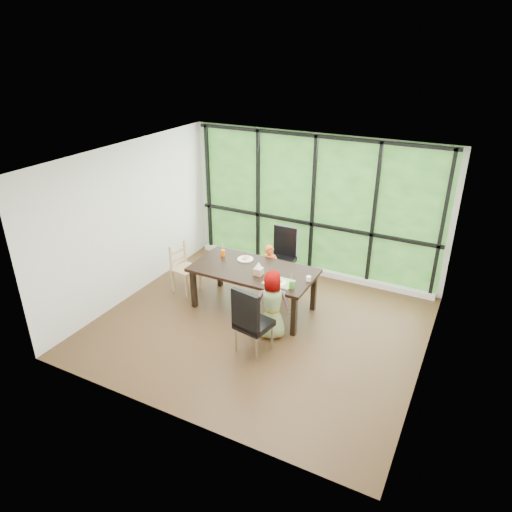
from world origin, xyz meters
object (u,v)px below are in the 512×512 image
Objects in this scene: plate_far at (245,259)px; child_toddler at (270,269)px; green_cup at (292,285)px; chair_end_beech at (186,269)px; chair_interior_leather at (254,320)px; dining_table at (253,289)px; child_older at (271,304)px; chair_window_leather at (281,257)px; tissue_box at (259,271)px; orange_cup at (223,253)px; plate_near at (279,283)px; white_mug at (309,279)px.

child_toddler is at bearing 52.41° from plate_far.
chair_end_beech is at bearing 172.65° from green_cup.
chair_interior_leather is at bearing -109.87° from chair_end_beech.
chair_interior_leather reaches higher than chair_end_beech.
plate_far is 1.24m from green_cup.
dining_table is 0.86m from child_older.
child_older reaches higher than dining_table.
child_older reaches higher than chair_end_beech.
dining_table is 1.21m from chair_interior_leather.
plate_far is (-0.29, -0.38, 0.30)m from child_toddler.
child_older is (0.57, -1.62, 0.02)m from chair_window_leather.
dining_table is 15.08× the size of tissue_box.
chair_interior_leather is at bearing -96.56° from child_toddler.
chair_window_leather reaches higher than dining_table.
child_toddler is at bearing -95.79° from chair_window_leather.
plate_far is at bearing 153.03° from green_cup.
green_cup reaches higher than orange_cup.
chair_end_beech is 1.97m from plate_near.
white_mug is (0.40, 1.09, 0.25)m from chair_interior_leather.
tissue_box is (0.17, -0.77, 0.35)m from child_toddler.
plate_far is at bearing 138.72° from dining_table.
tissue_box is at bearing 165.46° from green_cup.
child_toddler reaches higher than orange_cup.
child_older reaches higher than plate_far.
chair_window_leather is 13.75× the size of white_mug.
chair_interior_leather is 8.66× the size of green_cup.
plate_near is at bearing -23.74° from dining_table.
white_mug is at bearing 1.79° from dining_table.
child_older is 0.39m from plate_near.
chair_end_beech reaches higher than green_cup.
tissue_box reaches higher than plate_far.
orange_cup is at bearing -62.01° from chair_end_beech.
plate_far is at bearing 6.76° from orange_cup.
child_toddler is (1.36, 0.66, 0.01)m from chair_end_beech.
orange_cup is at bearing 160.36° from plate_near.
dining_table is 0.54m from plate_far.
chair_end_beech is at bearing -18.24° from chair_interior_leather.
chair_end_beech is at bearing -178.56° from white_mug.
dining_table is at bearing -41.28° from plate_far.
green_cup is 0.37m from white_mug.
child_toddler is 1.36m from child_older.
chair_end_beech is at bearing 175.80° from tissue_box.
plate_far is 2.43× the size of orange_cup.
chair_end_beech is at bearing 173.37° from plate_near.
plate_near is (1.94, -0.23, 0.31)m from chair_end_beech.
green_cup reaches higher than plate_near.
green_cup reaches higher than plate_far.
white_mug is (0.39, 0.28, 0.03)m from plate_near.
plate_near is (0.58, -0.25, 0.38)m from dining_table.
plate_near is 3.07× the size of white_mug.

